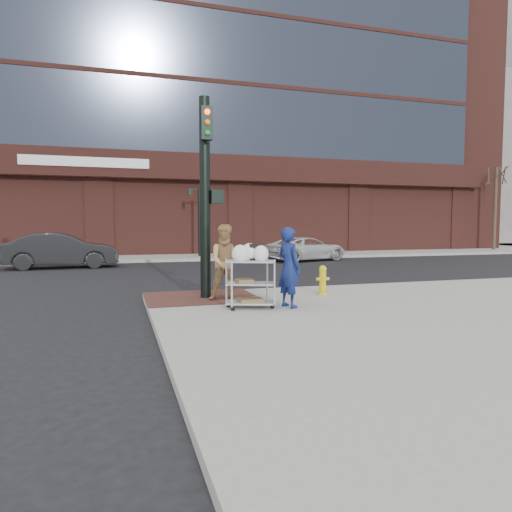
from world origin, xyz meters
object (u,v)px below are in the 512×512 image
object	(u,v)px
fire_hydrant	(323,279)
utility_cart	(250,279)
woman_blue	(289,267)
pedestrian_tan	(227,262)
sedan_dark	(61,250)
minivan_white	(306,249)
traffic_signal_pole	(206,191)
lamp_post	(199,214)

from	to	relation	value
fire_hydrant	utility_cart	bearing A→B (deg)	-150.32
woman_blue	fire_hydrant	size ratio (longest dim) A/B	2.34
utility_cart	fire_hydrant	size ratio (longest dim) A/B	1.86
pedestrian_tan	fire_hydrant	xyz separation A→B (m)	(2.66, 0.19, -0.54)
pedestrian_tan	sedan_dark	bearing A→B (deg)	119.13
utility_cart	minivan_white	bearing A→B (deg)	62.14
sedan_dark	utility_cart	xyz separation A→B (m)	(5.27, -12.89, -0.02)
pedestrian_tan	utility_cart	size ratio (longest dim) A/B	1.30
traffic_signal_pole	fire_hydrant	bearing A→B (deg)	-5.54
pedestrian_tan	fire_hydrant	bearing A→B (deg)	9.89
traffic_signal_pole	woman_blue	world-z (taller)	traffic_signal_pole
minivan_white	utility_cart	xyz separation A→B (m)	(-7.18, -13.59, 0.15)
lamp_post	sedan_dark	bearing A→B (deg)	-150.50
sedan_dark	minivan_white	bearing A→B (deg)	-89.80
traffic_signal_pole	sedan_dark	size ratio (longest dim) A/B	1.01
lamp_post	woman_blue	distance (m)	17.15
lamp_post	sedan_dark	world-z (taller)	lamp_post
woman_blue	minivan_white	xyz separation A→B (m)	(6.32, 13.74, -0.40)
pedestrian_tan	sedan_dark	size ratio (longest dim) A/B	0.37
traffic_signal_pole	fire_hydrant	world-z (taller)	traffic_signal_pole
lamp_post	minivan_white	size ratio (longest dim) A/B	0.85
traffic_signal_pole	minivan_white	world-z (taller)	traffic_signal_pole
pedestrian_tan	fire_hydrant	distance (m)	2.72
minivan_white	fire_hydrant	size ratio (longest dim) A/B	6.08
utility_cart	woman_blue	bearing A→B (deg)	-9.94
sedan_dark	traffic_signal_pole	bearing A→B (deg)	-160.66
pedestrian_tan	traffic_signal_pole	bearing A→B (deg)	136.24
sedan_dark	fire_hydrant	world-z (taller)	sedan_dark
utility_cart	fire_hydrant	distance (m)	2.79
utility_cart	lamp_post	bearing A→B (deg)	83.85
lamp_post	fire_hydrant	distance (m)	15.67
minivan_white	fire_hydrant	bearing A→B (deg)	141.27
woman_blue	sedan_dark	xyz separation A→B (m)	(-6.13, 13.04, -0.23)
pedestrian_tan	minivan_white	xyz separation A→B (m)	(7.43, 12.40, -0.43)
sedan_dark	fire_hydrant	size ratio (longest dim) A/B	6.44
lamp_post	fire_hydrant	world-z (taller)	lamp_post
traffic_signal_pole	minivan_white	xyz separation A→B (m)	(7.84, 11.92, -2.18)
woman_blue	lamp_post	bearing A→B (deg)	-22.45
minivan_white	fire_hydrant	distance (m)	13.11
lamp_post	pedestrian_tan	xyz separation A→B (m)	(-2.07, -15.71, -1.54)
traffic_signal_pole	minivan_white	size ratio (longest dim) A/B	1.06
pedestrian_tan	utility_cart	world-z (taller)	pedestrian_tan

